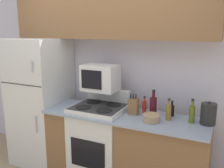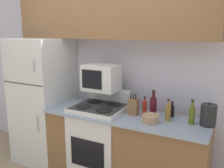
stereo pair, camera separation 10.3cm
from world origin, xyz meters
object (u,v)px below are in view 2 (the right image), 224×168
bowl (150,118)px  kettle (208,115)px  bottle_wine_red (153,106)px  microwave (101,78)px  stove (100,141)px  knife_block (133,107)px  bottle_vinegar (168,112)px  bottle_olive_oil (192,114)px  refrigerator (43,101)px  bottle_soy_sauce (172,111)px  bottle_hot_sauce (145,107)px

bowl → kettle: kettle is taller
bottle_wine_red → kettle: (0.59, -0.02, -0.01)m
microwave → stove: bearing=-72.1°
bottle_wine_red → knife_block: bearing=-163.6°
knife_block → bottle_vinegar: bearing=-1.2°
bottle_olive_oil → bottle_wine_red: 0.43m
refrigerator → kettle: 2.20m
stove → bowl: (0.68, -0.09, 0.45)m
stove → bottle_wine_red: (0.64, 0.11, 0.52)m
stove → bottle_wine_red: bearing=10.1°
knife_block → bowl: size_ratio=1.32×
microwave → bottle_wine_red: 0.73m
microwave → knife_block: 0.55m
refrigerator → bottle_vinegar: refrigerator is taller
refrigerator → knife_block: 1.40m
stove → bottle_vinegar: size_ratio=4.66×
refrigerator → bowl: 1.66m
bottle_soy_sauce → bottle_olive_oil: bearing=-26.8°
microwave → bottle_olive_oil: microwave is taller
knife_block → bottle_hot_sauce: size_ratio=1.24×
kettle → stove: bearing=-175.4°
microwave → bowl: microwave is taller
refrigerator → stove: size_ratio=1.56×
bottle_wine_red → bottle_olive_oil: bearing=-6.2°
microwave → bowl: 0.82m
microwave → bottle_vinegar: 0.92m
bottle_hot_sauce → bottle_vinegar: (0.31, -0.12, 0.02)m
knife_block → kettle: 0.81m
microwave → bottle_wine_red: size_ratio=1.41×
stove → knife_block: size_ratio=4.52×
bottle_vinegar → kettle: (0.40, 0.06, 0.02)m
bottle_vinegar → microwave: bearing=174.9°
bottle_wine_red → bottle_vinegar: bearing=-20.5°
knife_block → bottle_soy_sauce: 0.44m
microwave → bottle_olive_oil: bearing=-2.7°
bottle_soy_sauce → refrigerator: bearing=-176.7°
microwave → bottle_hot_sauce: 0.64m
knife_block → bottle_olive_oil: bottle_olive_oil is taller
refrigerator → bowl: size_ratio=9.33×
bottle_wine_red → bottle_vinegar: bottle_wine_red is taller
knife_block → bottle_wine_red: (0.22, 0.06, 0.02)m
bottle_hot_sauce → knife_block: bearing=-131.4°
kettle → bottle_vinegar: bearing=-172.0°
knife_block → bottle_olive_oil: size_ratio=0.95×
bowl → bottle_soy_sauce: (0.16, 0.27, 0.03)m
knife_block → microwave: bearing=171.5°
bottle_vinegar → bowl: bearing=-138.9°
bottle_hot_sauce → bottle_vinegar: bearing=-20.9°
refrigerator → bottle_vinegar: size_ratio=7.27×
bottle_soy_sauce → knife_block: bearing=-162.0°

